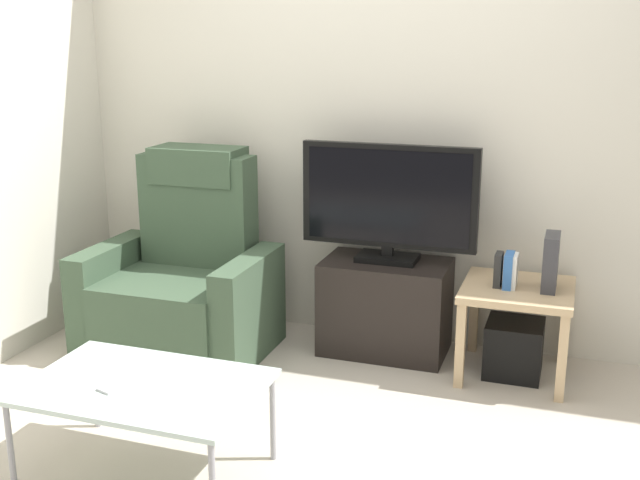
% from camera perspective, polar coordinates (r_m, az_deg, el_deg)
% --- Properties ---
extents(ground_plane, '(6.40, 6.40, 0.00)m').
position_cam_1_polar(ground_plane, '(3.58, 0.82, -13.20)').
color(ground_plane, '#B2A899').
extents(wall_back, '(6.40, 0.06, 2.60)m').
position_cam_1_polar(wall_back, '(4.26, 5.67, 9.67)').
color(wall_back, beige).
rests_on(wall_back, ground).
extents(tv_stand, '(0.67, 0.41, 0.51)m').
position_cam_1_polar(tv_stand, '(4.23, 4.82, -4.88)').
color(tv_stand, black).
rests_on(tv_stand, ground).
extents(television, '(0.94, 0.20, 0.63)m').
position_cam_1_polar(television, '(4.09, 5.06, 2.92)').
color(television, black).
rests_on(television, tv_stand).
extents(recliner_armchair, '(0.98, 0.78, 1.08)m').
position_cam_1_polar(recliner_armchair, '(4.33, -9.96, -2.97)').
color(recliner_armchair, '#384C38').
rests_on(recliner_armchair, ground).
extents(side_table, '(0.54, 0.54, 0.47)m').
position_cam_1_polar(side_table, '(4.01, 14.27, -4.35)').
color(side_table, tan).
rests_on(side_table, ground).
extents(subwoofer_box, '(0.28, 0.28, 0.28)m').
position_cam_1_polar(subwoofer_box, '(4.10, 14.04, -7.71)').
color(subwoofer_box, black).
rests_on(subwoofer_box, ground).
extents(book_leftmost, '(0.04, 0.10, 0.17)m').
position_cam_1_polar(book_leftmost, '(3.95, 12.95, -2.12)').
color(book_leftmost, '#262626').
rests_on(book_leftmost, side_table).
extents(book_middle, '(0.04, 0.14, 0.17)m').
position_cam_1_polar(book_middle, '(3.94, 13.68, -2.17)').
color(book_middle, '#3366B2').
rests_on(book_middle, side_table).
extents(book_rightmost, '(0.03, 0.12, 0.17)m').
position_cam_1_polar(book_rightmost, '(3.94, 14.05, -2.23)').
color(book_rightmost, white).
rests_on(book_rightmost, side_table).
extents(game_console, '(0.07, 0.20, 0.28)m').
position_cam_1_polar(game_console, '(3.95, 16.58, -1.56)').
color(game_console, '#333338').
rests_on(game_console, side_table).
extents(coffee_table, '(0.90, 0.60, 0.39)m').
position_cam_1_polar(coffee_table, '(3.10, -12.81, -10.66)').
color(coffee_table, '#B2C6C1').
rests_on(coffee_table, ground).
extents(cell_phone, '(0.11, 0.16, 0.01)m').
position_cam_1_polar(cell_phone, '(3.10, -14.62, -10.24)').
color(cell_phone, '#B7B7BC').
rests_on(cell_phone, coffee_table).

